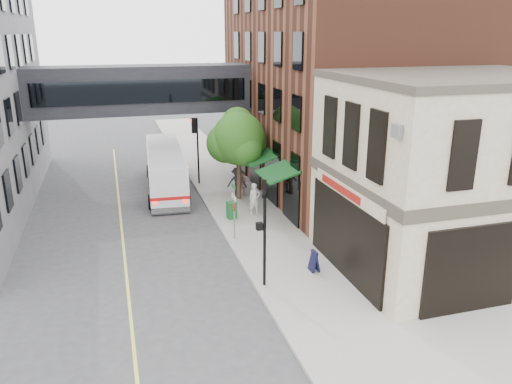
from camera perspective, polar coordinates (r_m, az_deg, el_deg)
ground at (r=19.14m, az=1.62°, el=-13.82°), size 120.00×120.00×0.00m
sidewalk_main at (r=31.91m, az=-2.73°, el=-0.38°), size 4.00×60.00×0.15m
corner_building at (r=23.19m, az=21.69°, el=1.98°), size 10.19×8.12×8.45m
brick_building at (r=34.14m, az=10.11°, el=12.44°), size 13.76×18.00×14.00m
skyway_bridge at (r=33.72m, az=-13.02°, el=11.36°), size 14.00×3.18×3.00m
traffic_signal_near at (r=19.62m, az=0.91°, el=-3.26°), size 0.44×0.22×4.60m
traffic_signal_far at (r=33.59m, az=-6.94°, el=6.19°), size 0.53×0.28×4.50m
street_sign_pole at (r=24.52m, az=-2.52°, el=-1.50°), size 0.08×0.75×3.00m
street_tree at (r=30.23m, az=-2.12°, el=6.12°), size 3.80×3.20×5.60m
lane_marking at (r=27.38m, az=-15.08°, el=-4.32°), size 0.12×40.00×0.01m
bus at (r=33.44m, az=-10.31°, el=2.81°), size 3.02×10.35×2.75m
pedestrian_a at (r=28.12m, az=-0.15°, el=-0.80°), size 0.69×0.48×1.82m
pedestrian_b at (r=31.15m, az=-1.49°, el=0.87°), size 0.88×0.74×1.61m
pedestrian_c at (r=31.10m, az=-2.18°, el=1.11°), size 1.40×1.09×1.90m
newspaper_box at (r=27.63m, az=-2.79°, el=-2.08°), size 0.57×0.52×0.98m
sandwich_board at (r=21.88m, az=6.67°, el=-7.83°), size 0.35×0.53×0.93m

